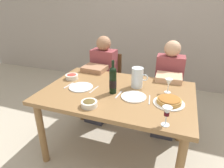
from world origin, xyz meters
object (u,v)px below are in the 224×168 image
wine_bottle (113,80)px  salad_bowl (72,76)px  water_pitcher (137,79)px  olive_bowl (89,103)px  wine_glass_left_diner (169,83)px  chair_right (168,87)px  baked_tart (169,101)px  dinner_plate_left_setting (81,87)px  diner_right (168,86)px  diner_left (101,77)px  wine_glass_right_diner (167,112)px  dinner_plate_right_setting (134,97)px  dining_table (117,99)px  chair_left (108,79)px

wine_bottle → salad_bowl: bearing=162.7°
water_pitcher → olive_bowl: bearing=-119.0°
wine_bottle → salad_bowl: wine_bottle is taller
water_pitcher → salad_bowl: size_ratio=1.46×
wine_glass_left_diner → chair_right: bearing=92.7°
baked_tart → dinner_plate_left_setting: size_ratio=1.10×
salad_bowl → diner_right: bearing=25.9°
wine_glass_left_diner → chair_right: size_ratio=0.17×
dinner_plate_left_setting → water_pitcher: bearing=21.9°
diner_left → wine_glass_left_diner: bearing=156.0°
salad_bowl → olive_bowl: 0.68m
wine_bottle → wine_glass_right_diner: (0.55, -0.37, -0.03)m
baked_tart → diner_right: bearing=94.6°
dinner_plate_left_setting → dinner_plate_right_setting: same height
dinner_plate_left_setting → chair_right: (0.83, 0.93, -0.27)m
dining_table → chair_right: (0.45, 0.88, -0.17)m
baked_tart → wine_glass_right_diner: (0.00, -0.34, 0.08)m
dining_table → wine_glass_left_diner: 0.54m
chair_left → dinner_plate_left_setting: bearing=97.1°
salad_bowl → olive_bowl: (0.47, -0.49, -0.00)m
olive_bowl → dinner_plate_right_setting: olive_bowl is taller
dinner_plate_right_setting → chair_left: 1.17m
chair_left → diner_right: (0.90, -0.23, 0.12)m
chair_left → olive_bowl: bearing=107.5°
water_pitcher → dinner_plate_right_setting: (0.03, -0.24, -0.09)m
dinner_plate_left_setting → dining_table: bearing=7.6°
dinner_plate_right_setting → dinner_plate_left_setting: bearing=177.9°
dinner_plate_left_setting → salad_bowl: bearing=140.1°
baked_tart → salad_bowl: bearing=169.3°
wine_glass_left_diner → wine_bottle: bearing=-159.2°
wine_bottle → olive_bowl: size_ratio=2.35×
salad_bowl → wine_bottle: bearing=-17.3°
wine_glass_left_diner → wine_glass_right_diner: (0.04, -0.56, 0.01)m
wine_bottle → dinner_plate_left_setting: size_ratio=1.34×
wine_glass_left_diner → wine_glass_right_diner: size_ratio=0.94×
wine_glass_right_diner → diner_right: size_ratio=0.13×
wine_bottle → chair_left: size_ratio=0.38×
wine_glass_right_diner → baked_tart: bearing=90.6°
dining_table → diner_left: (-0.46, 0.63, -0.05)m
olive_bowl → diner_right: size_ratio=0.12×
salad_bowl → dinner_plate_left_setting: bearing=-39.9°
water_pitcher → diner_left: 0.81m
dining_table → wine_glass_right_diner: 0.69m
olive_bowl → diner_right: diner_right is taller
dining_table → baked_tart: 0.53m
wine_glass_left_diner → diner_right: size_ratio=0.13×
wine_glass_left_diner → dinner_plate_right_setting: wine_glass_left_diner is taller
wine_bottle → baked_tart: (0.54, -0.03, -0.11)m
dinner_plate_left_setting → chair_right: size_ratio=0.29×
wine_bottle → water_pitcher: (0.19, 0.22, -0.04)m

